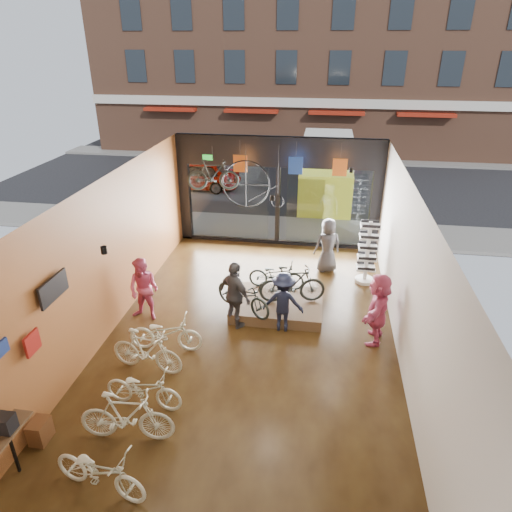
% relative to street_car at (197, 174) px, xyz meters
% --- Properties ---
extents(ground_plane, '(7.00, 12.00, 0.04)m').
position_rel_street_car_xyz_m(ground_plane, '(4.60, -12.00, -0.73)').
color(ground_plane, black).
rests_on(ground_plane, ground).
extents(ceiling, '(7.00, 12.00, 0.04)m').
position_rel_street_car_xyz_m(ceiling, '(4.60, -12.00, 3.11)').
color(ceiling, black).
rests_on(ceiling, ground).
extents(wall_left, '(0.04, 12.00, 3.80)m').
position_rel_street_car_xyz_m(wall_left, '(1.08, -12.00, 1.19)').
color(wall_left, '#B36735').
rests_on(wall_left, ground).
extents(wall_right, '(0.04, 12.00, 3.80)m').
position_rel_street_car_xyz_m(wall_right, '(8.12, -12.00, 1.19)').
color(wall_right, beige).
rests_on(wall_right, ground).
extents(storefront, '(7.00, 0.26, 3.80)m').
position_rel_street_car_xyz_m(storefront, '(4.60, -6.00, 1.19)').
color(storefront, black).
rests_on(storefront, ground).
extents(exit_sign, '(0.35, 0.06, 0.18)m').
position_rel_street_car_xyz_m(exit_sign, '(2.20, -6.12, 2.34)').
color(exit_sign, '#198C26').
rests_on(exit_sign, storefront).
extents(street_road, '(30.00, 18.00, 0.02)m').
position_rel_street_car_xyz_m(street_road, '(4.60, 3.00, -0.72)').
color(street_road, black).
rests_on(street_road, ground).
extents(sidewalk_near, '(30.00, 2.40, 0.12)m').
position_rel_street_car_xyz_m(sidewalk_near, '(4.60, -4.80, -0.65)').
color(sidewalk_near, slate).
rests_on(sidewalk_near, ground).
extents(sidewalk_far, '(30.00, 2.00, 0.12)m').
position_rel_street_car_xyz_m(sidewalk_far, '(4.60, 7.00, -0.65)').
color(sidewalk_far, slate).
rests_on(sidewalk_far, ground).
extents(opposite_building, '(26.00, 5.00, 14.00)m').
position_rel_street_car_xyz_m(opposite_building, '(4.60, 9.50, 6.29)').
color(opposite_building, brown).
rests_on(opposite_building, ground).
extents(street_car, '(4.15, 1.67, 1.41)m').
position_rel_street_car_xyz_m(street_car, '(0.00, 0.00, 0.00)').
color(street_car, gray).
rests_on(street_car, street_road).
extents(box_truck, '(2.25, 6.74, 2.66)m').
position_rel_street_car_xyz_m(box_truck, '(6.21, -1.00, 0.62)').
color(box_truck, silver).
rests_on(box_truck, street_road).
extents(floor_bike_0, '(1.78, 0.92, 0.89)m').
position_rel_street_car_xyz_m(floor_bike_0, '(2.90, -16.40, -0.26)').
color(floor_bike_0, beige).
rests_on(floor_bike_0, ground_plane).
extents(floor_bike_1, '(1.78, 0.63, 1.05)m').
position_rel_street_car_xyz_m(floor_bike_1, '(2.90, -15.32, -0.18)').
color(floor_bike_1, beige).
rests_on(floor_bike_1, ground_plane).
extents(floor_bike_2, '(1.66, 0.71, 0.85)m').
position_rel_street_car_xyz_m(floor_bike_2, '(2.87, -14.47, -0.28)').
color(floor_bike_2, beige).
rests_on(floor_bike_2, ground_plane).
extents(floor_bike_3, '(1.74, 0.73, 1.02)m').
position_rel_street_car_xyz_m(floor_bike_3, '(2.54, -13.41, -0.20)').
color(floor_bike_3, beige).
rests_on(floor_bike_3, ground_plane).
extents(floor_bike_4, '(1.76, 0.72, 0.91)m').
position_rel_street_car_xyz_m(floor_bike_4, '(2.70, -12.63, -0.25)').
color(floor_bike_4, beige).
rests_on(floor_bike_4, ground_plane).
extents(display_platform, '(2.40, 1.80, 0.30)m').
position_rel_street_car_xyz_m(display_platform, '(5.11, -10.52, -0.56)').
color(display_platform, '#463521').
rests_on(display_platform, ground_plane).
extents(display_bike_left, '(1.84, 1.51, 0.94)m').
position_rel_street_car_xyz_m(display_bike_left, '(4.28, -11.14, 0.06)').
color(display_bike_left, black).
rests_on(display_bike_left, display_platform).
extents(display_bike_mid, '(1.82, 0.83, 1.05)m').
position_rel_street_car_xyz_m(display_bike_mid, '(5.49, -10.50, 0.12)').
color(display_bike_mid, black).
rests_on(display_bike_mid, display_platform).
extents(display_bike_right, '(1.58, 0.62, 0.82)m').
position_rel_street_car_xyz_m(display_bike_right, '(4.99, -9.83, 0.00)').
color(display_bike_right, black).
rests_on(display_bike_right, display_platform).
extents(customer_1, '(0.92, 0.77, 1.72)m').
position_rel_street_car_xyz_m(customer_1, '(1.75, -11.42, 0.15)').
color(customer_1, '#CC4C72').
rests_on(customer_1, ground_plane).
extents(customer_2, '(1.10, 1.01, 1.81)m').
position_rel_street_car_xyz_m(customer_2, '(4.14, -11.43, 0.20)').
color(customer_2, '#3F3F44').
rests_on(customer_2, ground_plane).
extents(customer_3, '(1.03, 0.61, 1.58)m').
position_rel_street_car_xyz_m(customer_3, '(5.33, -11.38, 0.08)').
color(customer_3, '#161C33').
rests_on(customer_3, ground_plane).
extents(customer_4, '(0.99, 0.82, 1.74)m').
position_rel_street_car_xyz_m(customer_4, '(6.38, -7.93, 0.16)').
color(customer_4, '#3F3F44').
rests_on(customer_4, ground_plane).
extents(customer_5, '(0.87, 1.75, 1.81)m').
position_rel_street_car_xyz_m(customer_5, '(7.60, -11.51, 0.20)').
color(customer_5, '#CC4C72').
rests_on(customer_5, ground_plane).
extents(sunglasses_rack, '(0.59, 0.49, 1.94)m').
position_rel_street_car_xyz_m(sunglasses_rack, '(7.55, -8.51, 0.27)').
color(sunglasses_rack, white).
rests_on(sunglasses_rack, ground_plane).
extents(wall_merch, '(0.40, 2.40, 2.60)m').
position_rel_street_car_xyz_m(wall_merch, '(1.22, -15.50, 0.59)').
color(wall_merch, navy).
rests_on(wall_merch, wall_left).
extents(penny_farthing, '(1.92, 0.06, 1.53)m').
position_rel_street_car_xyz_m(penny_farthing, '(4.04, -7.38, 1.79)').
color(penny_farthing, black).
rests_on(penny_farthing, ceiling).
extents(hung_bike, '(1.64, 0.73, 0.95)m').
position_rel_street_car_xyz_m(hung_bike, '(2.78, -7.80, 2.22)').
color(hung_bike, black).
rests_on(hung_bike, ceiling).
extents(jersey_left, '(0.45, 0.03, 0.55)m').
position_rel_street_car_xyz_m(jersey_left, '(3.44, -6.80, 2.34)').
color(jersey_left, '#CC5919').
rests_on(jersey_left, ceiling).
extents(jersey_mid, '(0.45, 0.03, 0.55)m').
position_rel_street_car_xyz_m(jersey_mid, '(5.22, -6.80, 2.34)').
color(jersey_mid, '#1E3F99').
rests_on(jersey_mid, ceiling).
extents(jersey_right, '(0.45, 0.03, 0.55)m').
position_rel_street_car_xyz_m(jersey_right, '(6.60, -6.80, 2.34)').
color(jersey_right, '#CC5919').
rests_on(jersey_right, ceiling).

